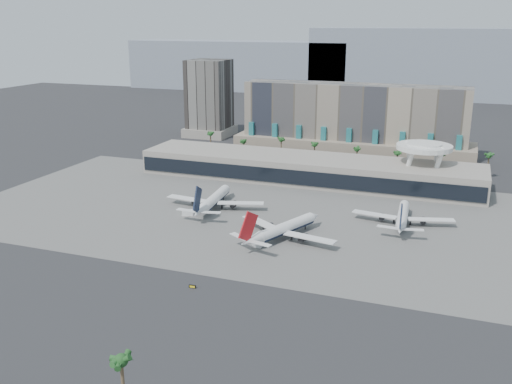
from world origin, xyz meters
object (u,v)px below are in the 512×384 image
(airliner_left, at_px, (213,200))
(taxiway_sign, at_px, (192,287))
(airliner_centre, at_px, (283,229))
(service_vehicle_b, at_px, (257,245))
(service_vehicle_a, at_px, (188,213))
(airliner_right, at_px, (403,216))

(airliner_left, relative_size, taxiway_sign, 19.84)
(airliner_centre, relative_size, service_vehicle_b, 11.68)
(airliner_left, relative_size, service_vehicle_a, 9.66)
(service_vehicle_a, relative_size, service_vehicle_b, 1.29)
(service_vehicle_a, relative_size, taxiway_sign, 2.05)
(airliner_left, distance_m, taxiway_sign, 75.80)
(airliner_left, height_order, airliner_centre, airliner_left)
(airliner_left, xyz_separation_m, airliner_centre, (38.54, -23.06, -0.03))
(service_vehicle_b, bearing_deg, airliner_left, 132.51)
(service_vehicle_a, height_order, service_vehicle_b, service_vehicle_a)
(airliner_left, bearing_deg, taxiway_sign, -75.77)
(airliner_centre, relative_size, airliner_right, 1.02)
(taxiway_sign, bearing_deg, airliner_right, 51.58)
(taxiway_sign, bearing_deg, airliner_left, 104.89)
(service_vehicle_a, xyz_separation_m, taxiway_sign, (31.67, -59.74, -0.63))
(airliner_left, bearing_deg, airliner_right, 0.20)
(airliner_left, height_order, service_vehicle_b, airliner_left)
(airliner_centre, xyz_separation_m, taxiway_sign, (-13.25, -48.31, -3.38))
(airliner_left, bearing_deg, airliner_centre, -36.17)
(airliner_centre, bearing_deg, service_vehicle_a, -171.78)
(service_vehicle_a, height_order, taxiway_sign, service_vehicle_a)
(airliner_left, xyz_separation_m, taxiway_sign, (25.28, -71.37, -3.41))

